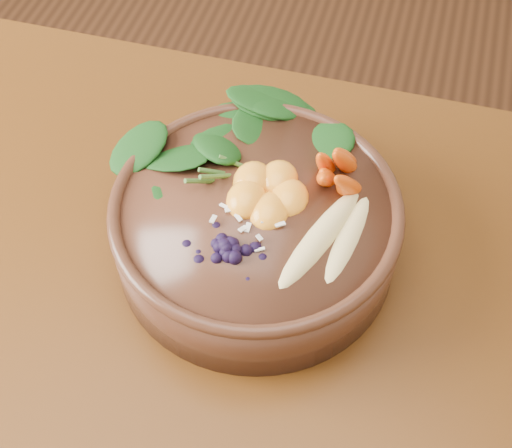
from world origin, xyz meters
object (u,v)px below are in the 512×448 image
object	(u,v)px
kale_heap	(248,135)
stoneware_bowl	(256,229)
dining_table	(83,333)
banana_halves	(335,229)
mandarin_cluster	(267,183)
blueberry_pile	(225,237)
carrot_cluster	(343,147)

from	to	relation	value
kale_heap	stoneware_bowl	bearing A→B (deg)	-68.53
stoneware_bowl	dining_table	bearing A→B (deg)	-148.93
dining_table	stoneware_bowl	bearing A→B (deg)	31.07
banana_halves	mandarin_cluster	bearing A→B (deg)	170.25
stoneware_bowl	banana_halves	bearing A→B (deg)	-12.66
blueberry_pile	kale_heap	bearing A→B (deg)	96.40
kale_heap	blueberry_pile	size ratio (longest dim) A/B	1.42
kale_heap	blueberry_pile	distance (m)	0.15
stoneware_bowl	mandarin_cluster	xyz separation A→B (m)	(0.01, 0.02, 0.06)
kale_heap	carrot_cluster	world-z (taller)	carrot_cluster
stoneware_bowl	blueberry_pile	bearing A→B (deg)	-102.54
carrot_cluster	banana_halves	xyz separation A→B (m)	(0.01, -0.09, -0.03)
stoneware_bowl	mandarin_cluster	bearing A→B (deg)	68.26
carrot_cluster	mandarin_cluster	world-z (taller)	carrot_cluster
mandarin_cluster	dining_table	bearing A→B (deg)	-146.01
carrot_cluster	stoneware_bowl	bearing A→B (deg)	-123.69
banana_halves	kale_heap	bearing A→B (deg)	156.45
mandarin_cluster	banana_halves	bearing A→B (deg)	-25.15
carrot_cluster	blueberry_pile	xyz separation A→B (m)	(-0.10, -0.14, -0.02)
blueberry_pile	banana_halves	bearing A→B (deg)	23.09
dining_table	kale_heap	world-z (taller)	kale_heap
stoneware_bowl	kale_heap	world-z (taller)	kale_heap
dining_table	blueberry_pile	xyz separation A→B (m)	(0.18, 0.05, 0.21)
carrot_cluster	kale_heap	bearing A→B (deg)	-169.49
kale_heap	banana_halves	world-z (taller)	kale_heap
dining_table	blueberry_pile	distance (m)	0.28
banana_halves	stoneware_bowl	bearing A→B (deg)	-177.26
banana_halves	mandarin_cluster	xyz separation A→B (m)	(-0.09, 0.04, 0.00)
banana_halves	blueberry_pile	distance (m)	0.12
stoneware_bowl	kale_heap	bearing A→B (deg)	111.47
stoneware_bowl	carrot_cluster	size ratio (longest dim) A/B	3.62
dining_table	carrot_cluster	distance (m)	0.41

